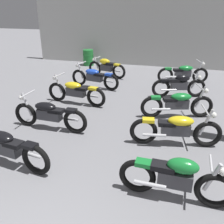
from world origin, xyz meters
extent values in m
cube|color=#B2B2AD|center=(0.00, 12.89, 1.80)|extent=(13.39, 0.24, 3.60)
torus|color=black|center=(-0.94, 2.72, 0.34)|extent=(0.68, 0.20, 0.67)
cube|color=#38383D|center=(-1.68, 2.83, 0.44)|extent=(0.69, 0.33, 0.28)
ellipsoid|color=black|center=(-1.78, 2.84, 0.66)|extent=(0.64, 0.40, 0.22)
cube|color=black|center=(-1.46, 2.80, 0.57)|extent=(0.43, 0.29, 0.10)
cube|color=black|center=(-1.04, 2.74, 0.64)|extent=(0.31, 0.24, 0.08)
cylinder|color=silver|center=(-1.17, 2.89, 0.32)|extent=(0.55, 0.15, 0.07)
torus|color=black|center=(-2.39, 4.56, 0.34)|extent=(0.67, 0.13, 0.67)
torus|color=black|center=(-0.89, 4.53, 0.34)|extent=(0.67, 0.13, 0.67)
cylinder|color=silver|center=(-2.31, 4.56, 0.65)|extent=(0.28, 0.08, 0.66)
cube|color=#38383D|center=(-1.64, 4.54, 0.44)|extent=(0.67, 0.26, 0.28)
ellipsoid|color=black|center=(-1.74, 4.55, 0.66)|extent=(0.61, 0.34, 0.22)
cube|color=black|center=(-1.42, 4.54, 0.57)|extent=(0.41, 0.25, 0.10)
cube|color=black|center=(-0.99, 4.53, 0.64)|extent=(0.28, 0.21, 0.08)
cylinder|color=silver|center=(-2.25, 4.56, 0.96)|extent=(0.05, 0.68, 0.04)
sphere|color=white|center=(-2.45, 4.57, 0.84)|extent=(0.14, 0.14, 0.14)
cylinder|color=silver|center=(-1.14, 4.66, 0.32)|extent=(0.55, 0.08, 0.07)
torus|color=black|center=(-2.45, 6.53, 0.34)|extent=(0.68, 0.18, 0.67)
torus|color=black|center=(-0.96, 6.38, 0.34)|extent=(0.68, 0.18, 0.67)
cylinder|color=silver|center=(-2.37, 6.52, 0.65)|extent=(0.28, 0.10, 0.66)
cube|color=#38383D|center=(-1.70, 6.45, 0.44)|extent=(0.68, 0.31, 0.28)
ellipsoid|color=yellow|center=(-1.80, 6.46, 0.66)|extent=(0.63, 0.38, 0.22)
cube|color=black|center=(-1.49, 6.43, 0.57)|extent=(0.42, 0.28, 0.10)
cube|color=yellow|center=(-1.06, 6.39, 0.64)|extent=(0.30, 0.23, 0.08)
cylinder|color=silver|center=(-2.31, 6.52, 0.96)|extent=(0.11, 0.68, 0.04)
sphere|color=white|center=(-2.51, 6.54, 0.84)|extent=(0.14, 0.14, 0.14)
cylinder|color=silver|center=(-1.19, 6.53, 0.32)|extent=(0.55, 0.13, 0.07)
torus|color=black|center=(-2.43, 8.44, 0.34)|extent=(0.68, 0.24, 0.67)
torus|color=black|center=(-0.96, 8.15, 0.34)|extent=(0.68, 0.24, 0.67)
cylinder|color=silver|center=(-2.35, 8.43, 0.65)|extent=(0.28, 0.12, 0.66)
cube|color=#38383D|center=(-1.69, 8.30, 0.44)|extent=(0.69, 0.36, 0.28)
ellipsoid|color=blue|center=(-1.79, 8.32, 0.66)|extent=(0.65, 0.43, 0.22)
cube|color=black|center=(-1.48, 8.26, 0.57)|extent=(0.44, 0.31, 0.10)
cube|color=blue|center=(-1.06, 8.17, 0.64)|extent=(0.31, 0.25, 0.08)
cylinder|color=silver|center=(-2.29, 8.42, 0.96)|extent=(0.17, 0.67, 0.04)
sphere|color=white|center=(-2.49, 8.46, 0.84)|extent=(0.14, 0.14, 0.14)
cylinder|color=silver|center=(-1.18, 8.33, 0.32)|extent=(0.55, 0.18, 0.07)
torus|color=black|center=(-2.33, 10.17, 0.34)|extent=(0.68, 0.27, 0.67)
torus|color=black|center=(-1.07, 9.85, 0.34)|extent=(0.68, 0.27, 0.67)
cylinder|color=silver|center=(-2.26, 10.15, 0.59)|extent=(0.25, 0.13, 0.56)
cube|color=#38383D|center=(-1.70, 10.01, 0.44)|extent=(0.61, 0.37, 0.28)
ellipsoid|color=yellow|center=(-1.80, 10.03, 0.72)|extent=(0.57, 0.40, 0.26)
cube|color=black|center=(-1.49, 9.95, 0.64)|extent=(0.45, 0.33, 0.10)
cube|color=yellow|center=(-1.17, 9.87, 0.64)|extent=(0.32, 0.26, 0.08)
cylinder|color=silver|center=(-2.20, 10.13, 0.85)|extent=(0.15, 0.47, 0.04)
sphere|color=white|center=(-2.39, 10.18, 0.73)|extent=(0.14, 0.14, 0.14)
cylinder|color=silver|center=(-1.28, 10.04, 0.32)|extent=(0.55, 0.20, 0.07)
torus|color=black|center=(2.37, 2.74, 0.34)|extent=(0.67, 0.13, 0.67)
torus|color=black|center=(1.07, 2.77, 0.34)|extent=(0.67, 0.13, 0.67)
cylinder|color=silver|center=(2.29, 2.75, 0.59)|extent=(0.24, 0.08, 0.56)
cube|color=#38383D|center=(1.72, 2.76, 0.44)|extent=(0.58, 0.25, 0.28)
ellipsoid|color=#197F33|center=(1.82, 2.76, 0.72)|extent=(0.53, 0.29, 0.26)
cube|color=black|center=(1.50, 2.76, 0.64)|extent=(0.41, 0.25, 0.10)
cube|color=#197F33|center=(1.17, 2.77, 0.64)|extent=(0.28, 0.21, 0.08)
cylinder|color=silver|center=(2.23, 2.75, 0.85)|extent=(0.05, 0.48, 0.04)
sphere|color=white|center=(2.43, 2.74, 0.73)|extent=(0.14, 0.14, 0.14)
cylinder|color=silver|center=(1.32, 2.64, 0.32)|extent=(0.55, 0.08, 0.07)
torus|color=black|center=(2.39, 4.74, 0.34)|extent=(0.68, 0.23, 0.67)
torus|color=black|center=(0.91, 4.48, 0.34)|extent=(0.68, 0.23, 0.67)
cylinder|color=silver|center=(2.31, 4.73, 0.65)|extent=(0.28, 0.12, 0.66)
cube|color=#38383D|center=(1.65, 4.61, 0.44)|extent=(0.69, 0.35, 0.28)
ellipsoid|color=yellow|center=(1.75, 4.63, 0.66)|extent=(0.65, 0.42, 0.22)
cube|color=black|center=(1.44, 4.57, 0.57)|extent=(0.44, 0.31, 0.10)
cube|color=yellow|center=(1.01, 4.50, 0.64)|extent=(0.31, 0.25, 0.08)
cylinder|color=silver|center=(2.25, 4.72, 0.96)|extent=(0.15, 0.68, 0.04)
sphere|color=white|center=(2.45, 4.75, 0.84)|extent=(0.14, 0.14, 0.14)
cylinder|color=silver|center=(1.18, 4.40, 0.32)|extent=(0.55, 0.17, 0.07)
torus|color=black|center=(2.34, 6.49, 0.34)|extent=(0.67, 0.30, 0.67)
torus|color=black|center=(0.90, 6.06, 0.34)|extent=(0.67, 0.30, 0.67)
cylinder|color=silver|center=(2.27, 6.47, 0.65)|extent=(0.28, 0.15, 0.66)
cube|color=#38383D|center=(1.62, 6.27, 0.44)|extent=(0.70, 0.42, 0.28)
ellipsoid|color=#197F33|center=(1.72, 6.30, 0.66)|extent=(0.67, 0.48, 0.22)
cube|color=black|center=(1.41, 6.21, 0.57)|extent=(0.45, 0.34, 0.10)
cube|color=#197F33|center=(1.00, 6.09, 0.64)|extent=(0.33, 0.27, 0.08)
cylinder|color=silver|center=(2.21, 6.45, 0.96)|extent=(0.23, 0.66, 0.04)
sphere|color=white|center=(2.40, 6.51, 0.84)|extent=(0.14, 0.14, 0.14)
cylinder|color=silver|center=(1.18, 6.01, 0.32)|extent=(0.55, 0.22, 0.07)
torus|color=black|center=(2.24, 8.31, 0.34)|extent=(0.67, 0.30, 0.67)
torus|color=black|center=(1.00, 7.92, 0.34)|extent=(0.67, 0.30, 0.67)
cylinder|color=silver|center=(2.17, 8.28, 0.59)|extent=(0.25, 0.14, 0.56)
cube|color=#38383D|center=(1.62, 8.11, 0.44)|extent=(0.62, 0.40, 0.28)
ellipsoid|color=black|center=(1.72, 8.14, 0.72)|extent=(0.58, 0.42, 0.26)
cube|color=black|center=(1.41, 8.05, 0.64)|extent=(0.45, 0.35, 0.10)
cube|color=black|center=(1.10, 7.95, 0.64)|extent=(0.33, 0.27, 0.08)
cylinder|color=silver|center=(2.11, 8.27, 0.85)|extent=(0.18, 0.47, 0.04)
sphere|color=white|center=(2.30, 8.33, 0.73)|extent=(0.14, 0.14, 0.14)
cylinder|color=silver|center=(1.28, 7.87, 0.32)|extent=(0.55, 0.23, 0.07)
torus|color=black|center=(2.45, 10.15, 0.34)|extent=(0.67, 0.29, 0.67)
torus|color=black|center=(1.01, 9.75, 0.34)|extent=(0.67, 0.29, 0.67)
cylinder|color=silver|center=(2.38, 10.13, 0.65)|extent=(0.28, 0.14, 0.66)
cube|color=#38383D|center=(1.73, 9.95, 0.44)|extent=(0.70, 0.41, 0.28)
ellipsoid|color=#197F33|center=(1.83, 9.98, 0.66)|extent=(0.66, 0.47, 0.22)
cube|color=black|center=(1.52, 9.89, 0.57)|extent=(0.45, 0.34, 0.10)
cube|color=#197F33|center=(1.10, 9.77, 0.64)|extent=(0.32, 0.27, 0.08)
cylinder|color=silver|center=(2.32, 10.11, 0.96)|extent=(0.22, 0.66, 0.04)
sphere|color=white|center=(2.51, 10.17, 0.84)|extent=(0.14, 0.14, 0.14)
cylinder|color=silver|center=(1.28, 9.69, 0.32)|extent=(0.55, 0.22, 0.07)
cylinder|color=#1E722D|center=(-3.38, 12.03, 0.42)|extent=(0.56, 0.56, 0.85)
torus|color=#1E722D|center=(-3.38, 12.03, 0.59)|extent=(0.59, 0.59, 0.03)
torus|color=#1E722D|center=(-3.38, 12.03, 0.26)|extent=(0.59, 0.59, 0.03)
camera|label=1|loc=(1.61, -0.76, 3.15)|focal=39.41mm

